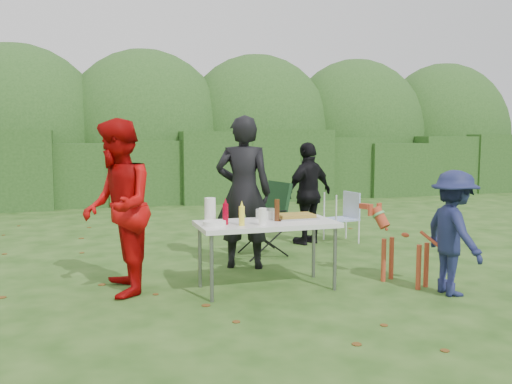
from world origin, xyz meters
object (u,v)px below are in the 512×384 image
object	(u,v)px
person_cook	(243,192)
person_red_jacket	(118,207)
folding_table	(267,227)
person_black_puffy	(309,193)
beer_bottle	(277,210)
dog	(405,247)
camping_chair	(263,219)
child	(454,233)
lawn_chair	(341,217)
mustard_bottle	(242,216)
paper_towel_roll	(210,210)
ketchup_bottle	(225,214)

from	to	relation	value
person_cook	person_red_jacket	distance (m)	1.73
folding_table	person_black_puffy	world-z (taller)	person_black_puffy
person_cook	beer_bottle	xyz separation A→B (m)	(0.08, -0.99, -0.10)
folding_table	person_red_jacket	bearing A→B (deg)	169.24
dog	camping_chair	world-z (taller)	camping_chair
beer_bottle	child	bearing A→B (deg)	-25.56
lawn_chair	beer_bottle	world-z (taller)	beer_bottle
child	mustard_bottle	size ratio (longest dim) A/B	6.55
dog	paper_towel_roll	world-z (taller)	paper_towel_roll
child	person_black_puffy	bearing A→B (deg)	11.27
lawn_chair	ketchup_bottle	world-z (taller)	ketchup_bottle
child	mustard_bottle	bearing A→B (deg)	77.27
child	dog	distance (m)	0.60
beer_bottle	person_black_puffy	bearing A→B (deg)	58.62
camping_chair	beer_bottle	xyz separation A→B (m)	(-0.37, -1.58, 0.34)
folding_table	dog	xyz separation A→B (m)	(1.54, -0.30, -0.26)
person_cook	person_black_puffy	distance (m)	1.81
person_red_jacket	lawn_chair	world-z (taller)	person_red_jacket
beer_bottle	mustard_bottle	bearing A→B (deg)	-160.04
person_cook	child	bearing A→B (deg)	157.41
person_red_jacket	person_black_puffy	distance (m)	3.50
beer_bottle	paper_towel_roll	bearing A→B (deg)	166.13
person_red_jacket	person_black_puffy	xyz separation A→B (m)	(2.97, 1.86, -0.14)
folding_table	mustard_bottle	distance (m)	0.39
person_black_puffy	ketchup_bottle	bearing A→B (deg)	25.61
person_black_puffy	ketchup_bottle	distance (m)	2.89
person_black_puffy	camping_chair	world-z (taller)	person_black_puffy
camping_chair	beer_bottle	world-z (taller)	camping_chair
camping_chair	mustard_bottle	distance (m)	1.95
person_cook	person_black_puffy	bearing A→B (deg)	-117.54
child	mustard_bottle	distance (m)	2.22
folding_table	camping_chair	size ratio (longest dim) A/B	1.45
person_black_puffy	child	size ratio (longest dim) A/B	1.20
person_cook	beer_bottle	distance (m)	1.00
person_red_jacket	camping_chair	bearing A→B (deg)	122.92
lawn_chair	paper_towel_roll	distance (m)	3.25
folding_table	paper_towel_roll	world-z (taller)	paper_towel_roll
child	camping_chair	distance (m)	2.72
beer_bottle	folding_table	bearing A→B (deg)	-173.55
person_red_jacket	dog	xyz separation A→B (m)	(3.08, -0.59, -0.50)
lawn_chair	folding_table	bearing A→B (deg)	37.55
folding_table	child	xyz separation A→B (m)	(1.80, -0.79, -0.03)
person_cook	person_black_puffy	world-z (taller)	person_cook
beer_bottle	paper_towel_roll	distance (m)	0.73
folding_table	person_black_puffy	size ratio (longest dim) A/B	0.96
folding_table	dog	distance (m)	1.59
ketchup_bottle	lawn_chair	bearing A→B (deg)	41.46
folding_table	dog	world-z (taller)	dog
person_cook	person_red_jacket	xyz separation A→B (m)	(-1.58, -0.71, -0.03)
person_black_puffy	mustard_bottle	xyz separation A→B (m)	(-1.75, -2.30, 0.06)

